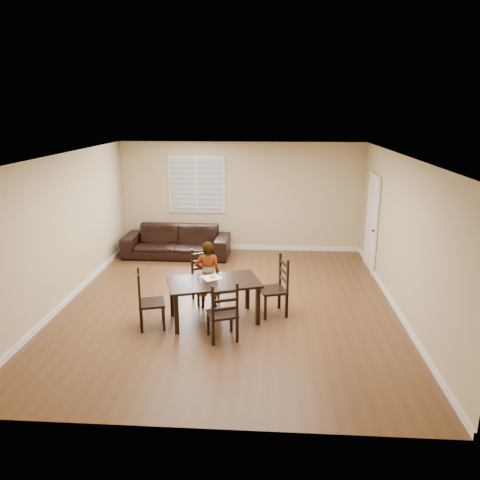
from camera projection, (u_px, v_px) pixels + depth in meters
name	position (u px, v px, depth m)	size (l,w,h in m)	color
ground	(229.00, 304.00, 8.61)	(7.00, 7.00, 0.00)	#55351D
room	(231.00, 206.00, 8.29)	(6.04, 7.04, 2.72)	tan
dining_table	(214.00, 286.00, 7.79)	(1.68, 1.26, 0.70)	black
chair_near	(203.00, 276.00, 8.73)	(0.57, 0.56, 0.98)	black
chair_far	(224.00, 316.00, 7.09)	(0.55, 0.53, 0.97)	black
chair_left	(144.00, 302.00, 7.57)	(0.52, 0.54, 0.98)	black
chair_right	(279.00, 288.00, 8.09)	(0.55, 0.57, 1.04)	black
child	(208.00, 275.00, 8.29)	(0.45, 0.30, 1.24)	gray
napkin	(212.00, 278.00, 7.92)	(0.29, 0.29, 0.00)	white
donut	(213.00, 276.00, 7.92)	(0.10, 0.10, 0.04)	#DA8E4E
sofa	(177.00, 241.00, 11.30)	(2.53, 0.99, 0.74)	black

